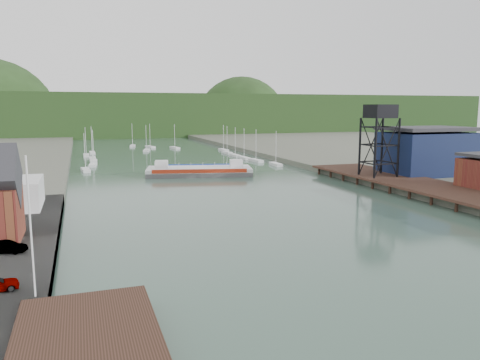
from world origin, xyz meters
TOP-DOWN VIEW (x-y plane):
  - ground at (0.00, 0.00)m, footprint 600.00×600.00m
  - west_stage at (-29.00, 0.00)m, footprint 10.00×18.00m
  - east_pier at (37.00, 45.00)m, footprint 14.00×70.00m
  - flagpole at (-33.00, 10.00)m, footprint 0.16×0.16m
  - lift_tower at (35.00, 58.00)m, footprint 6.50×6.50m
  - blue_shed at (50.00, 60.00)m, footprint 20.50×14.50m
  - marina_sailboats at (0.08, 138.46)m, footprint 57.71×92.65m
  - distant_hills at (-3.98, 301.35)m, footprint 500.00×120.00m
  - chain_ferry at (0.58, 87.01)m, footprint 28.75×16.55m
  - car_west_b at (-36.92, 24.00)m, footprint 4.31×2.58m

SIDE VIEW (x-z plane):
  - ground at x=0.00m, z-range 0.00..0.00m
  - marina_sailboats at x=0.08m, z-range -0.10..0.80m
  - west_stage at x=-29.00m, z-range 0.00..1.80m
  - chain_ferry at x=0.58m, z-range -0.83..3.06m
  - east_pier at x=37.00m, z-range 0.67..3.12m
  - car_west_b at x=-36.92m, z-range 1.60..2.94m
  - blue_shed at x=50.00m, z-range 1.41..12.71m
  - flagpole at x=-33.00m, z-range 1.60..13.60m
  - distant_hills at x=-3.98m, z-range -29.62..50.38m
  - lift_tower at x=35.00m, z-range 7.65..23.65m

